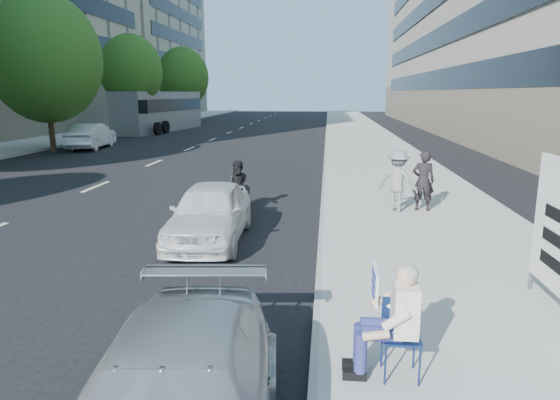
# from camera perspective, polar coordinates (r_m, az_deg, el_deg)

# --- Properties ---
(ground) EXTENTS (160.00, 160.00, 0.00)m
(ground) POSITION_cam_1_polar(r_m,az_deg,el_deg) (9.21, -4.68, -8.41)
(ground) COLOR black
(ground) RESTS_ON ground
(near_sidewalk) EXTENTS (5.00, 120.00, 0.15)m
(near_sidewalk) POSITION_cam_1_polar(r_m,az_deg,el_deg) (28.76, 10.35, 5.69)
(near_sidewalk) COLOR #A5A29B
(near_sidewalk) RESTS_ON ground
(far_sidewalk) EXTENTS (4.50, 120.00, 0.15)m
(far_sidewalk) POSITION_cam_1_polar(r_m,az_deg,el_deg) (34.01, -27.28, 5.52)
(far_sidewalk) COLOR #A5A29B
(far_sidewalk) RESTS_ON ground
(far_bldg_north) EXTENTS (22.00, 28.00, 28.00)m
(far_bldg_north) POSITION_cam_1_polar(r_m,az_deg,el_deg) (77.97, -19.64, 19.47)
(far_bldg_north) COLOR tan
(far_bldg_north) RESTS_ON ground
(tree_far_c) EXTENTS (6.00, 6.00, 8.47)m
(tree_far_c) POSITION_cam_1_polar(r_m,az_deg,el_deg) (30.61, -25.30, 14.42)
(tree_far_c) COLOR #382616
(tree_far_c) RESTS_ON ground
(tree_far_d) EXTENTS (4.80, 4.80, 7.65)m
(tree_far_d) POSITION_cam_1_polar(r_m,az_deg,el_deg) (41.43, -16.67, 13.99)
(tree_far_d) COLOR #382616
(tree_far_d) RESTS_ON ground
(tree_far_e) EXTENTS (5.40, 5.40, 7.89)m
(tree_far_e) POSITION_cam_1_polar(r_m,az_deg,el_deg) (54.68, -11.06, 13.60)
(tree_far_e) COLOR #382616
(tree_far_e) RESTS_ON ground
(seated_protester) EXTENTS (0.83, 1.11, 1.31)m
(seated_protester) POSITION_cam_1_polar(r_m,az_deg,el_deg) (5.70, 12.64, -12.60)
(seated_protester) COLOR navy
(seated_protester) RESTS_ON near_sidewalk
(jogger) EXTENTS (1.22, 1.00, 1.64)m
(jogger) POSITION_cam_1_polar(r_m,az_deg,el_deg) (13.45, 13.32, 2.17)
(jogger) COLOR slate
(jogger) RESTS_ON near_sidewalk
(pedestrian_woman) EXTENTS (0.61, 0.42, 1.60)m
(pedestrian_woman) POSITION_cam_1_polar(r_m,az_deg,el_deg) (13.72, 16.05, 2.12)
(pedestrian_woman) COLOR black
(pedestrian_woman) RESTS_ON near_sidewalk
(white_sedan_near) EXTENTS (1.66, 3.86, 1.30)m
(white_sedan_near) POSITION_cam_1_polar(r_m,az_deg,el_deg) (11.10, -8.02, -1.40)
(white_sedan_near) COLOR silver
(white_sedan_near) RESTS_ON ground
(white_sedan_mid) EXTENTS (2.00, 4.57, 1.46)m
(white_sedan_mid) POSITION_cam_1_polar(r_m,az_deg,el_deg) (31.45, -20.79, 6.85)
(white_sedan_mid) COLOR white
(white_sedan_mid) RESTS_ON ground
(motorcycle) EXTENTS (0.75, 2.05, 1.42)m
(motorcycle) POSITION_cam_1_polar(r_m,az_deg,el_deg) (13.74, -4.67, 1.25)
(motorcycle) COLOR black
(motorcycle) RESTS_ON ground
(bus) EXTENTS (4.14, 12.32, 3.30)m
(bus) POSITION_cam_1_polar(r_m,az_deg,el_deg) (44.43, -13.54, 9.80)
(bus) COLOR slate
(bus) RESTS_ON ground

